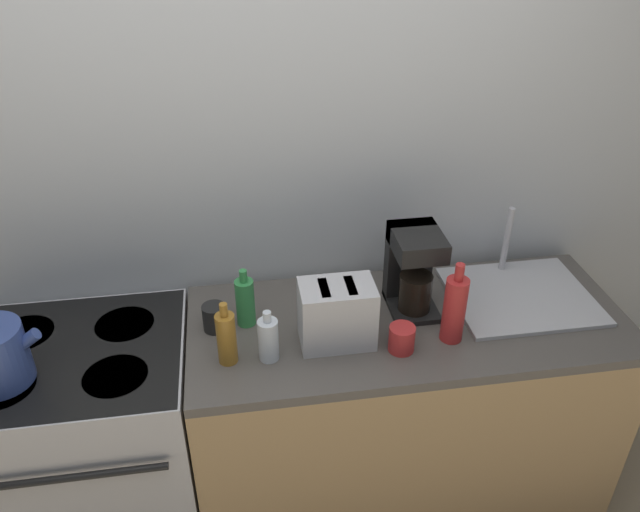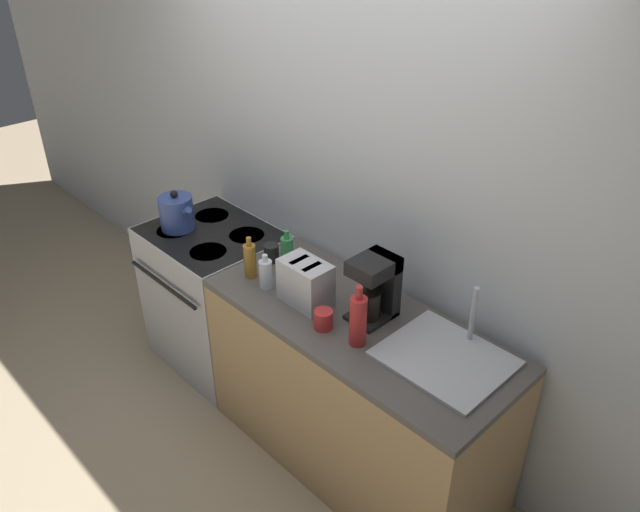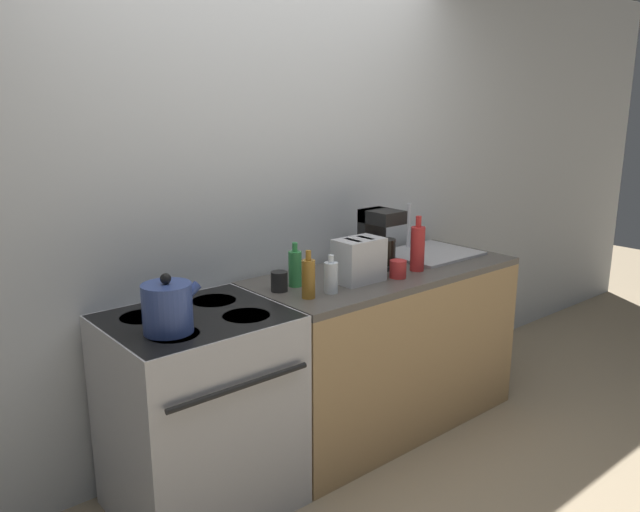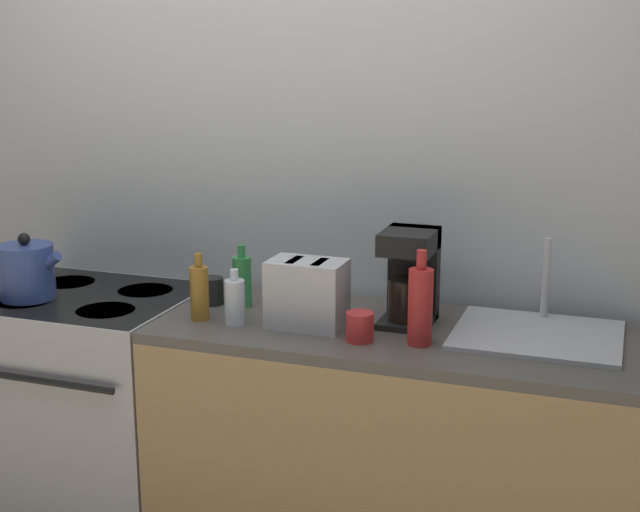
{
  "view_description": "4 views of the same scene",
  "coord_description": "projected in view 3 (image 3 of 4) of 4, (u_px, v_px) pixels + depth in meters",
  "views": [
    {
      "loc": [
        -0.03,
        -1.35,
        2.24
      ],
      "look_at": [
        0.25,
        0.41,
        1.13
      ],
      "focal_mm": 35.0,
      "sensor_mm": 36.0,
      "label": 1
    },
    {
      "loc": [
        2.08,
        -1.4,
        2.63
      ],
      "look_at": [
        0.23,
        0.39,
        1.07
      ],
      "focal_mm": 35.0,
      "sensor_mm": 36.0,
      "label": 2
    },
    {
      "loc": [
        -1.8,
        -1.92,
        1.78
      ],
      "look_at": [
        0.14,
        0.39,
        1.03
      ],
      "focal_mm": 35.0,
      "sensor_mm": 36.0,
      "label": 3
    },
    {
      "loc": [
        1.23,
        -2.32,
        1.8
      ],
      "look_at": [
        0.28,
        0.37,
        1.11
      ],
      "focal_mm": 50.0,
      "sensor_mm": 36.0,
      "label": 4
    }
  ],
  "objects": [
    {
      "name": "bottle_amber",
      "position": [
        308.0,
        278.0,
        2.84
      ],
      "size": [
        0.06,
        0.06,
        0.22
      ],
      "color": "#9E6B23",
      "rests_on": "counter_block"
    },
    {
      "name": "stove",
      "position": [
        200.0,
        410.0,
        2.73
      ],
      "size": [
        0.75,
        0.67,
        0.9
      ],
      "color": "#B7B7BC",
      "rests_on": "ground_plane"
    },
    {
      "name": "toaster",
      "position": [
        359.0,
        260.0,
        3.1
      ],
      "size": [
        0.24,
        0.16,
        0.22
      ],
      "color": "#BCBCC1",
      "rests_on": "counter_block"
    },
    {
      "name": "bottle_green",
      "position": [
        295.0,
        268.0,
        3.03
      ],
      "size": [
        0.07,
        0.07,
        0.22
      ],
      "color": "#338C47",
      "rests_on": "counter_block"
    },
    {
      "name": "kettle",
      "position": [
        168.0,
        308.0,
        2.42
      ],
      "size": [
        0.25,
        0.2,
        0.24
      ],
      "color": "#33478C",
      "rests_on": "stove"
    },
    {
      "name": "counter_block",
      "position": [
        384.0,
        347.0,
        3.46
      ],
      "size": [
        1.54,
        0.64,
        0.9
      ],
      "color": "tan",
      "rests_on": "ground_plane"
    },
    {
      "name": "cup_black",
      "position": [
        279.0,
        281.0,
        2.96
      ],
      "size": [
        0.08,
        0.08,
        0.1
      ],
      "color": "black",
      "rests_on": "counter_block"
    },
    {
      "name": "cup_red",
      "position": [
        398.0,
        269.0,
        3.18
      ],
      "size": [
        0.09,
        0.09,
        0.09
      ],
      "color": "red",
      "rests_on": "counter_block"
    },
    {
      "name": "coffee_maker",
      "position": [
        379.0,
        236.0,
        3.39
      ],
      "size": [
        0.16,
        0.21,
        0.31
      ],
      "color": "black",
      "rests_on": "counter_block"
    },
    {
      "name": "wall_back",
      "position": [
        260.0,
        197.0,
        3.19
      ],
      "size": [
        8.0,
        0.05,
        2.6
      ],
      "color": "silver",
      "rests_on": "ground_plane"
    },
    {
      "name": "bottle_red",
      "position": [
        418.0,
        248.0,
        3.3
      ],
      "size": [
        0.07,
        0.07,
        0.29
      ],
      "color": "#B72828",
      "rests_on": "counter_block"
    },
    {
      "name": "ground_plane",
      "position": [
        349.0,
        483.0,
        2.99
      ],
      "size": [
        12.0,
        12.0,
        0.0
      ],
      "primitive_type": "plane",
      "color": "tan"
    },
    {
      "name": "sink_tray",
      "position": [
        430.0,
        252.0,
        3.68
      ],
      "size": [
        0.51,
        0.44,
        0.28
      ],
      "color": "#B7B7BC",
      "rests_on": "counter_block"
    },
    {
      "name": "bottle_clear",
      "position": [
        331.0,
        277.0,
        2.92
      ],
      "size": [
        0.07,
        0.07,
        0.18
      ],
      "color": "silver",
      "rests_on": "counter_block"
    }
  ]
}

